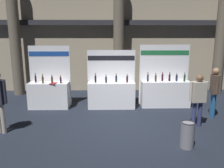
# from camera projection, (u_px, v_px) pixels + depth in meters

# --- Properties ---
(ground_plane) EXTENTS (26.69, 26.69, 0.00)m
(ground_plane) POSITION_uv_depth(u_px,v_px,m) (125.00, 127.00, 6.79)
(ground_plane) COLOR black
(hall_colonnade) EXTENTS (13.34, 1.20, 6.12)m
(hall_colonnade) POSITION_uv_depth(u_px,v_px,m) (118.00, 30.00, 10.81)
(hall_colonnade) COLOR tan
(hall_colonnade) RESTS_ON ground_plane
(exhibitor_booth_0) EXTENTS (1.58, 0.70, 2.38)m
(exhibitor_booth_0) POSITION_uv_depth(u_px,v_px,m) (49.00, 92.00, 8.56)
(exhibitor_booth_0) COLOR white
(exhibitor_booth_0) RESTS_ON ground_plane
(exhibitor_booth_1) EXTENTS (1.87, 0.66, 2.21)m
(exhibitor_booth_1) POSITION_uv_depth(u_px,v_px,m) (111.00, 93.00, 8.58)
(exhibitor_booth_1) COLOR white
(exhibitor_booth_1) RESTS_ON ground_plane
(exhibitor_booth_2) EXTENTS (1.97, 0.66, 2.41)m
(exhibitor_booth_2) POSITION_uv_depth(u_px,v_px,m) (165.00, 91.00, 8.75)
(exhibitor_booth_2) COLOR white
(exhibitor_booth_2) RESTS_ON ground_plane
(trash_bin) EXTENTS (0.34, 0.34, 0.67)m
(trash_bin) POSITION_uv_depth(u_px,v_px,m) (187.00, 135.00, 5.47)
(trash_bin) COLOR slate
(trash_bin) RESTS_ON ground_plane
(visitor_1) EXTENTS (0.24, 0.52, 1.70)m
(visitor_1) POSITION_uv_depth(u_px,v_px,m) (214.00, 88.00, 7.45)
(visitor_1) COLOR navy
(visitor_1) RESTS_ON ground_plane
(visitor_4) EXTENTS (0.58, 0.29, 1.62)m
(visitor_4) POSITION_uv_depth(u_px,v_px,m) (198.00, 96.00, 6.64)
(visitor_4) COLOR navy
(visitor_4) RESTS_ON ground_plane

